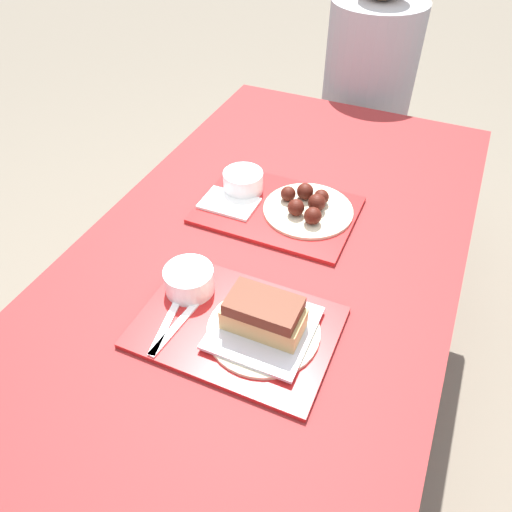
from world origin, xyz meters
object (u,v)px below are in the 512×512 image
bowl_coleslaw_near (189,279)px  bowl_coleslaw_far (243,181)px  wings_plate_far (308,206)px  person_seated_across (370,69)px  tray_far (277,210)px  brisket_sandwich_plate (264,321)px  tray_near (237,327)px

bowl_coleslaw_near → bowl_coleslaw_far: size_ratio=1.00×
bowl_coleslaw_near → wings_plate_far: (0.14, 0.37, -0.01)m
bowl_coleslaw_near → person_seated_across: bearing=86.3°
tray_far → brisket_sandwich_plate: 0.41m
tray_far → person_seated_across: 0.90m
tray_far → wings_plate_far: 0.08m
bowl_coleslaw_near → brisket_sandwich_plate: bearing=-12.8°
tray_near → bowl_coleslaw_near: bearing=159.4°
tray_near → brisket_sandwich_plate: bearing=7.5°
bowl_coleslaw_far → person_seated_across: (0.13, 0.86, 0.00)m
tray_far → person_seated_across: bearing=89.1°
bowl_coleslaw_far → tray_far: bearing=-17.9°
bowl_coleslaw_near → person_seated_across: person_seated_across is taller
tray_near → person_seated_across: person_seated_across is taller
tray_far → person_seated_across: person_seated_across is taller
wings_plate_far → person_seated_across: (-0.06, 0.88, 0.02)m
tray_far → person_seated_across: (0.01, 0.90, 0.04)m
bowl_coleslaw_near → wings_plate_far: bearing=68.9°
tray_near → brisket_sandwich_plate: (0.06, 0.01, 0.04)m
tray_near → bowl_coleslaw_near: (-0.14, 0.05, 0.04)m
brisket_sandwich_plate → bowl_coleslaw_far: (-0.24, 0.43, -0.00)m
wings_plate_far → tray_far: bearing=-165.4°
tray_far → bowl_coleslaw_far: (-0.12, 0.04, 0.04)m
bowl_coleslaw_near → person_seated_across: (0.08, 1.25, 0.00)m
bowl_coleslaw_near → brisket_sandwich_plate: size_ratio=0.47×
tray_near → person_seated_across: bearing=92.5°
brisket_sandwich_plate → wings_plate_far: size_ratio=0.98×
tray_near → bowl_coleslaw_far: size_ratio=3.72×
tray_near → person_seated_across: 1.30m
tray_far → bowl_coleslaw_near: 0.36m
bowl_coleslaw_far → brisket_sandwich_plate: bearing=-60.4°
bowl_coleslaw_near → person_seated_across: 1.25m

